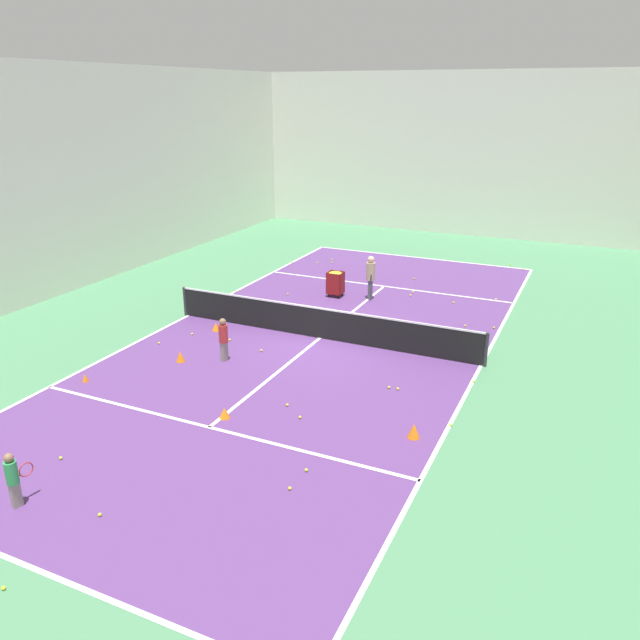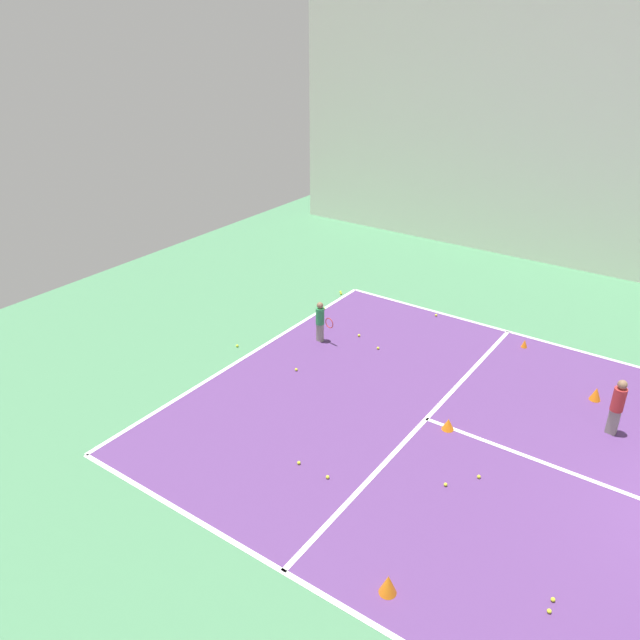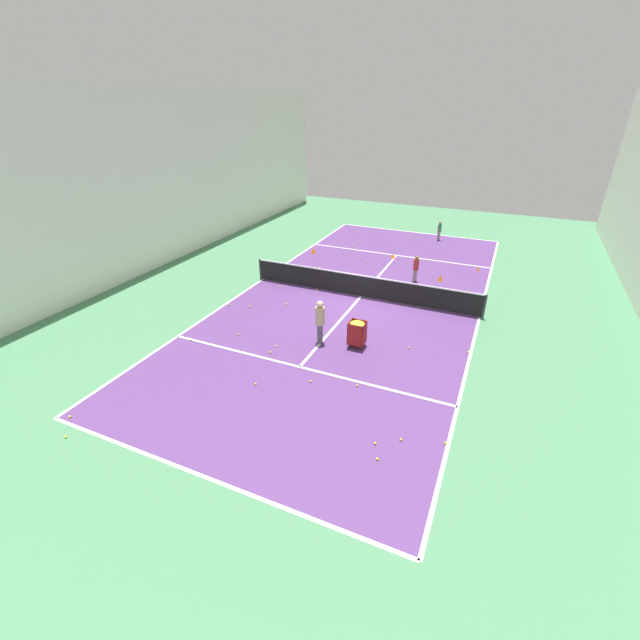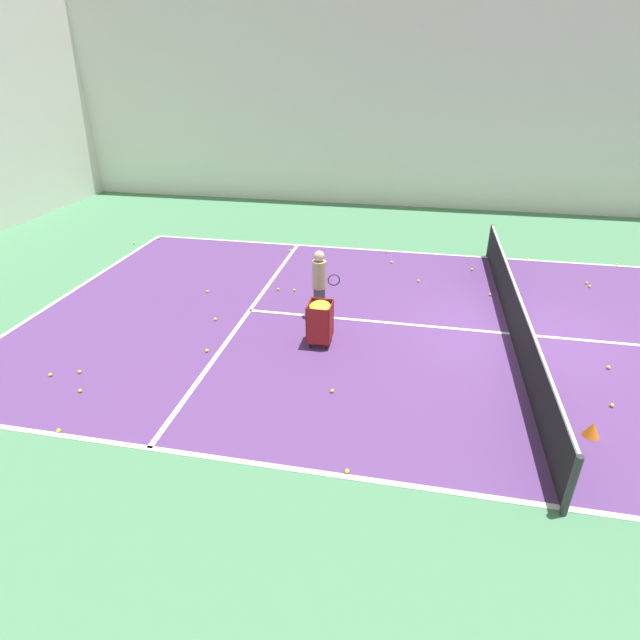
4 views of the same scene
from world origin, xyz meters
name	(u,v)px [view 4 (image 4 of 4)]	position (x,y,z in m)	size (l,w,h in m)	color
ground_plane	(510,334)	(0.00, 0.00, 0.00)	(37.47, 37.47, 0.00)	#477F56
court_playing_area	(510,334)	(0.00, 0.00, 0.00)	(9.92, 21.97, 0.00)	#563370
line_baseline_far	(68,294)	(0.00, 10.98, 0.01)	(9.92, 0.10, 0.00)	white
line_sideline_left	(561,508)	(-4.96, 0.00, 0.01)	(0.10, 21.97, 0.00)	white
line_sideline_right	(488,257)	(4.96, 0.00, 0.01)	(0.10, 21.97, 0.00)	white
line_service_far	(250,310)	(0.00, 6.04, 0.01)	(9.92, 0.10, 0.00)	white
line_centre_service	(510,334)	(0.00, 0.00, 0.01)	(0.10, 12.08, 0.00)	white
hall_enclosure_right	(489,100)	(10.79, 0.00, 4.12)	(0.15, 33.77, 8.24)	silver
tennis_net	(514,313)	(0.00, 0.00, 0.52)	(10.22, 0.10, 1.00)	#2D2D33
coach_at_net	(319,280)	(0.04, 4.32, 0.93)	(0.39, 0.66, 1.62)	#4C4C56
ball_cart	(320,316)	(-1.24, 4.06, 0.67)	(0.56, 0.49, 0.96)	maroon
training_cone_2	(592,429)	(-3.31, -0.80, 0.13)	(0.26, 0.26, 0.26)	orange
tennis_ball_0	(159,239)	(4.62, 10.79, 0.04)	(0.07, 0.07, 0.07)	yellow
tennis_ball_1	(609,367)	(-1.13, -1.69, 0.04)	(0.07, 0.07, 0.07)	yellow
tennis_ball_2	(59,430)	(-4.90, 7.66, 0.04)	(0.07, 0.07, 0.07)	yellow
tennis_ball_4	(207,351)	(-2.05, 6.29, 0.04)	(0.07, 0.07, 0.07)	yellow
tennis_ball_5	(332,391)	(-2.95, 3.49, 0.04)	(0.07, 0.07, 0.07)	yellow
tennis_ball_8	(387,252)	(4.77, 3.10, 0.04)	(0.07, 0.07, 0.07)	yellow
tennis_ball_10	(80,372)	(-3.27, 8.39, 0.04)	(0.07, 0.07, 0.07)	yellow
tennis_ball_12	(490,294)	(2.02, 0.23, 0.04)	(0.07, 0.07, 0.07)	yellow
tennis_ball_13	(472,269)	(3.74, 0.56, 0.04)	(0.07, 0.07, 0.07)	yellow
tennis_ball_14	(215,319)	(-0.67, 6.66, 0.04)	(0.07, 0.07, 0.07)	yellow
tennis_ball_15	(134,243)	(4.02, 11.38, 0.04)	(0.07, 0.07, 0.07)	yellow
tennis_ball_16	(590,286)	(3.09, -2.43, 0.04)	(0.07, 0.07, 0.07)	yellow
tennis_ball_17	(290,250)	(4.31, 6.12, 0.04)	(0.07, 0.07, 0.07)	yellow
tennis_ball_19	(587,283)	(3.32, -2.42, 0.04)	(0.07, 0.07, 0.07)	yellow
tennis_ball_20	(617,264)	(4.99, -3.68, 0.04)	(0.07, 0.07, 0.07)	yellow
tennis_ball_21	(278,289)	(1.29, 5.68, 0.04)	(0.07, 0.07, 0.07)	yellow
tennis_ball_22	(612,405)	(-2.43, -1.37, 0.04)	(0.07, 0.07, 0.07)	yellow
tennis_ball_23	(50,375)	(-3.48, 8.88, 0.04)	(0.07, 0.07, 0.07)	yellow
tennis_ball_25	(207,291)	(0.79, 7.46, 0.04)	(0.07, 0.07, 0.07)	yellow
tennis_ball_26	(347,471)	(-4.88, 2.93, 0.04)	(0.07, 0.07, 0.07)	yellow
tennis_ball_27	(391,262)	(3.88, 2.89, 0.04)	(0.07, 0.07, 0.07)	yellow
tennis_ball_29	(528,259)	(4.99, -1.17, 0.04)	(0.07, 0.07, 0.07)	yellow
tennis_ball_30	(294,290)	(1.31, 5.25, 0.04)	(0.07, 0.07, 0.07)	yellow
tennis_ball_34	(80,391)	(-3.84, 8.00, 0.04)	(0.07, 0.07, 0.07)	yellow
tennis_ball_37	(418,281)	(2.58, 2.06, 0.04)	(0.07, 0.07, 0.07)	yellow
tennis_ball_39	(313,268)	(2.98, 5.09, 0.04)	(0.07, 0.07, 0.07)	yellow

